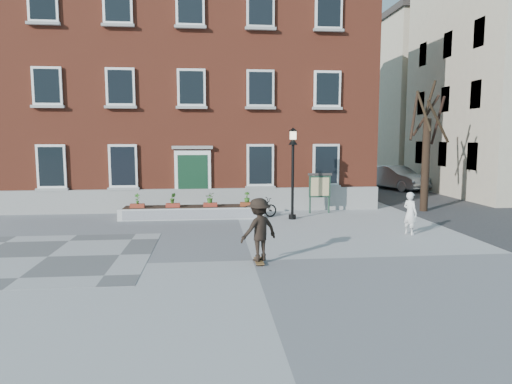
{
  "coord_description": "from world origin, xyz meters",
  "views": [
    {
      "loc": [
        -1.19,
        -12.71,
        3.51
      ],
      "look_at": [
        0.5,
        4.0,
        1.5
      ],
      "focal_mm": 32.0,
      "sensor_mm": 36.0,
      "label": 1
    }
  ],
  "objects": [
    {
      "name": "skateboarder",
      "position": [
        0.15,
        -0.28,
        0.96
      ],
      "size": [
        1.32,
        1.12,
        1.84
      ],
      "color": "brown",
      "rests_on": "ground"
    },
    {
      "name": "bare_tree",
      "position": [
        9.01,
        8.01,
        2.79
      ],
      "size": [
        1.83,
        1.83,
        6.16
      ],
      "color": "black",
      "rests_on": "ground"
    },
    {
      "name": "ground",
      "position": [
        0.0,
        0.0,
        0.0
      ],
      "size": [
        100.0,
        100.0,
        0.0
      ],
      "primitive_type": "plane",
      "color": "gray",
      "rests_on": "ground"
    },
    {
      "name": "bystander",
      "position": [
        6.03,
        2.99,
        0.78
      ],
      "size": [
        0.58,
        0.67,
        1.56
      ],
      "primitive_type": "imported",
      "rotation": [
        0.0,
        0.0,
        2.01
      ],
      "color": "silver",
      "rests_on": "ground"
    },
    {
      "name": "brick_building",
      "position": [
        -2.0,
        13.98,
        6.3
      ],
      "size": [
        18.4,
        10.85,
        12.6
      ],
      "color": "brown",
      "rests_on": "ground"
    },
    {
      "name": "bicycle",
      "position": [
        0.94,
        6.97,
        0.44
      ],
      "size": [
        1.76,
        1.07,
        0.87
      ],
      "primitive_type": "imported",
      "rotation": [
        0.0,
        0.0,
        1.89
      ],
      "color": "black",
      "rests_on": "ground"
    },
    {
      "name": "parked_car",
      "position": [
        11.37,
        17.06,
        0.8
      ],
      "size": [
        3.37,
        5.13,
        1.6
      ],
      "primitive_type": "imported",
      "rotation": [
        0.0,
        0.0,
        0.38
      ],
      "color": "#B3B5B8",
      "rests_on": "ground"
    },
    {
      "name": "checker_patch",
      "position": [
        -6.0,
        1.0,
        0.01
      ],
      "size": [
        6.0,
        6.0,
        0.01
      ],
      "primitive_type": "cube",
      "color": "#515154",
      "rests_on": "ground"
    },
    {
      "name": "lamp_post",
      "position": [
        2.33,
        6.5,
        2.54
      ],
      "size": [
        0.4,
        0.4,
        3.93
      ],
      "color": "black",
      "rests_on": "ground"
    },
    {
      "name": "notice_board",
      "position": [
        3.86,
        7.89,
        1.26
      ],
      "size": [
        1.1,
        0.16,
        1.87
      ],
      "color": "#193325",
      "rests_on": "ground"
    },
    {
      "name": "planter_assembly",
      "position": [
        -1.99,
        7.18,
        0.31
      ],
      "size": [
        6.2,
        1.12,
        1.15
      ],
      "color": "silver",
      "rests_on": "ground"
    },
    {
      "name": "side_street",
      "position": [
        17.99,
        19.78,
        7.02
      ],
      "size": [
        15.2,
        36.0,
        14.5
      ],
      "color": "#373639",
      "rests_on": "ground"
    }
  ]
}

